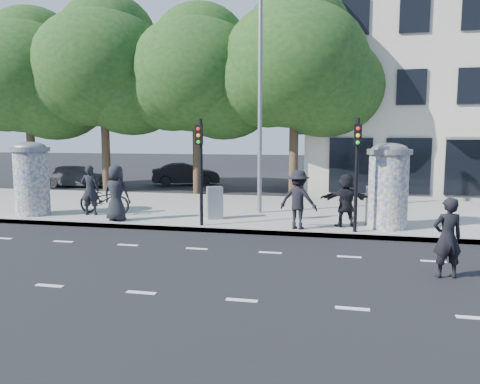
% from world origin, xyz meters
% --- Properties ---
extents(ground, '(120.00, 120.00, 0.00)m').
position_xyz_m(ground, '(0.00, 0.00, 0.00)').
color(ground, black).
rests_on(ground, ground).
extents(sidewalk, '(40.00, 8.00, 0.15)m').
position_xyz_m(sidewalk, '(0.00, 7.50, 0.07)').
color(sidewalk, gray).
rests_on(sidewalk, ground).
extents(curb, '(40.00, 0.10, 0.16)m').
position_xyz_m(curb, '(0.00, 3.55, 0.07)').
color(curb, slate).
rests_on(curb, ground).
extents(lane_dash_near, '(32.00, 0.12, 0.01)m').
position_xyz_m(lane_dash_near, '(0.00, -2.20, 0.00)').
color(lane_dash_near, silver).
rests_on(lane_dash_near, ground).
extents(lane_dash_far, '(32.00, 0.12, 0.01)m').
position_xyz_m(lane_dash_far, '(0.00, 1.40, 0.00)').
color(lane_dash_far, silver).
rests_on(lane_dash_far, ground).
extents(ad_column_left, '(1.36, 1.36, 2.65)m').
position_xyz_m(ad_column_left, '(-7.20, 4.50, 1.54)').
color(ad_column_left, beige).
rests_on(ad_column_left, sidewalk).
extents(ad_column_right, '(1.36, 1.36, 2.65)m').
position_xyz_m(ad_column_right, '(5.20, 4.70, 1.54)').
color(ad_column_right, beige).
rests_on(ad_column_right, sidewalk).
extents(traffic_pole_near, '(0.22, 0.31, 3.40)m').
position_xyz_m(traffic_pole_near, '(-0.60, 3.79, 2.23)').
color(traffic_pole_near, black).
rests_on(traffic_pole_near, sidewalk).
extents(traffic_pole_far, '(0.22, 0.31, 3.40)m').
position_xyz_m(traffic_pole_far, '(4.20, 3.79, 2.23)').
color(traffic_pole_far, black).
rests_on(traffic_pole_far, sidewalk).
extents(street_lamp, '(0.25, 0.93, 8.00)m').
position_xyz_m(street_lamp, '(0.80, 6.63, 4.79)').
color(street_lamp, slate).
rests_on(street_lamp, sidewalk).
extents(tree_far_left, '(7.20, 7.20, 9.26)m').
position_xyz_m(tree_far_left, '(-13.00, 12.50, 6.19)').
color(tree_far_left, '#38281C').
rests_on(tree_far_left, ground).
extents(tree_mid_left, '(7.20, 7.20, 9.57)m').
position_xyz_m(tree_mid_left, '(-8.50, 12.50, 6.50)').
color(tree_mid_left, '#38281C').
rests_on(tree_mid_left, ground).
extents(tree_near_left, '(6.80, 6.80, 8.97)m').
position_xyz_m(tree_near_left, '(-3.50, 12.70, 6.06)').
color(tree_near_left, '#38281C').
rests_on(tree_near_left, ground).
extents(tree_center, '(7.00, 7.00, 9.30)m').
position_xyz_m(tree_center, '(1.50, 12.30, 6.31)').
color(tree_center, '#38281C').
rests_on(tree_center, ground).
extents(ped_a, '(0.94, 0.63, 1.88)m').
position_xyz_m(ped_a, '(-3.65, 4.04, 1.09)').
color(ped_a, black).
rests_on(ped_a, sidewalk).
extents(ped_b, '(0.73, 0.55, 1.81)m').
position_xyz_m(ped_b, '(-5.13, 4.91, 1.06)').
color(ped_b, black).
rests_on(ped_b, sidewalk).
extents(ped_d, '(1.30, 0.91, 1.83)m').
position_xyz_m(ped_d, '(2.49, 3.96, 1.06)').
color(ped_d, black).
rests_on(ped_d, sidewalk).
extents(ped_f, '(1.67, 0.97, 1.70)m').
position_xyz_m(ped_f, '(3.92, 4.64, 1.00)').
color(ped_f, black).
rests_on(ped_f, sidewalk).
extents(man_road, '(0.72, 0.56, 1.74)m').
position_xyz_m(man_road, '(6.00, 0.11, 0.87)').
color(man_road, black).
rests_on(man_road, ground).
extents(bicycle, '(0.92, 2.13, 1.09)m').
position_xyz_m(bicycle, '(-4.74, 5.22, 0.70)').
color(bicycle, black).
rests_on(bicycle, sidewalk).
extents(cabinet_left, '(0.65, 0.57, 1.12)m').
position_xyz_m(cabinet_left, '(-0.50, 5.10, 0.71)').
color(cabinet_left, gray).
rests_on(cabinet_left, sidewalk).
extents(cabinet_right, '(0.70, 0.58, 1.26)m').
position_xyz_m(cabinet_right, '(4.90, 4.98, 0.78)').
color(cabinet_right, gray).
rests_on(cabinet_right, sidewalk).
extents(car_left, '(1.73, 3.98, 1.34)m').
position_xyz_m(car_left, '(-11.38, 14.24, 0.67)').
color(car_left, '#4E4F55').
rests_on(car_left, ground).
extents(car_mid, '(2.80, 4.26, 1.33)m').
position_xyz_m(car_mid, '(-5.45, 16.58, 0.66)').
color(car_mid, black).
rests_on(car_mid, ground).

